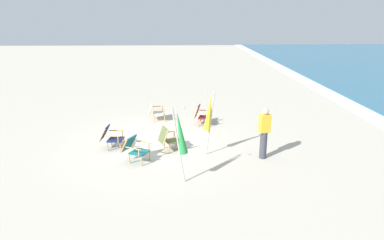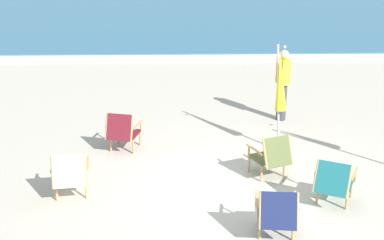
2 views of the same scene
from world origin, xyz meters
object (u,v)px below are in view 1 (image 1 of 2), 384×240
Objects in this scene: beach_chair_back_right at (168,138)px; beach_chair_far_center at (135,148)px; beach_chair_front_left at (155,111)px; beach_chair_mid_center at (111,136)px; beach_chair_back_left at (201,115)px; umbrella_furled_yellow at (209,113)px; umbrella_furled_green at (180,133)px; person_near_chairs at (264,133)px.

beach_chair_far_center is (0.82, -1.00, -0.01)m from beach_chair_back_right.
beach_chair_mid_center is at bearing -22.06° from beach_chair_front_left.
beach_chair_back_left is 0.39× the size of umbrella_furled_yellow.
umbrella_furled_green is (1.90, -0.90, -0.00)m from umbrella_furled_yellow.
person_near_chairs reaches higher than beach_chair_front_left.
umbrella_furled_yellow reaches higher than beach_chair_back_right.
beach_chair_back_left is at bearing -178.79° from umbrella_furled_yellow.
umbrella_furled_yellow is at bearing 75.78° from beach_chair_back_right.
beach_chair_front_left is 3.39m from beach_chair_mid_center.
beach_chair_back_right is 1.06× the size of beach_chair_mid_center.
beach_chair_back_right is 1.95m from beach_chair_mid_center.
umbrella_furled_green is 1.29× the size of person_near_chairs.
beach_chair_far_center is 0.44× the size of umbrella_furled_green.
beach_chair_back_left is 0.39× the size of umbrella_furled_green.
beach_chair_back_left reaches higher than beach_chair_mid_center.
person_near_chairs reaches higher than beach_chair_far_center.
beach_chair_far_center is 2.55m from umbrella_furled_yellow.
umbrella_furled_green is at bearing 44.89° from beach_chair_far_center.
person_near_chairs is at bearing 91.51° from beach_chair_far_center.
umbrella_furled_yellow is (3.06, 0.06, 0.95)m from beach_chair_back_left.
umbrella_furled_green is at bearing -25.26° from umbrella_furled_yellow.
beach_chair_back_right is 3.09m from person_near_chairs.
person_near_chairs is at bearing 76.50° from beach_chair_back_right.
umbrella_furled_yellow reaches higher than beach_chair_far_center.
umbrella_furled_yellow is (-0.49, 2.31, 0.96)m from beach_chair_far_center.
beach_chair_back_left is at bearing -153.20° from person_near_chairs.
beach_chair_front_left reaches higher than beach_chair_far_center.
beach_chair_back_left is 1.02× the size of beach_chair_mid_center.
beach_chair_back_right is at bearing -169.68° from umbrella_furled_green.
beach_chair_back_left reaches higher than beach_chair_far_center.
beach_chair_far_center is at bearing -50.67° from beach_chair_back_right.
beach_chair_far_center is at bearing 41.38° from beach_chair_mid_center.
person_near_chairs is (3.44, 1.74, 0.41)m from beach_chair_back_left.
beach_chair_back_right is at bearing 129.33° from beach_chair_far_center.
beach_chair_back_left is 4.04m from beach_chair_mid_center.
umbrella_furled_green is at bearing -59.44° from person_near_chairs.
beach_chair_back_right is 2.46m from umbrella_furled_green.
beach_chair_front_left is at bearing 175.44° from beach_chair_far_center.
beach_chair_mid_center is 0.38× the size of umbrella_furled_yellow.
beach_chair_front_left is 0.50× the size of person_near_chairs.
beach_chair_mid_center reaches higher than beach_chair_far_center.
beach_chair_back_left is 3.20m from umbrella_furled_yellow.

